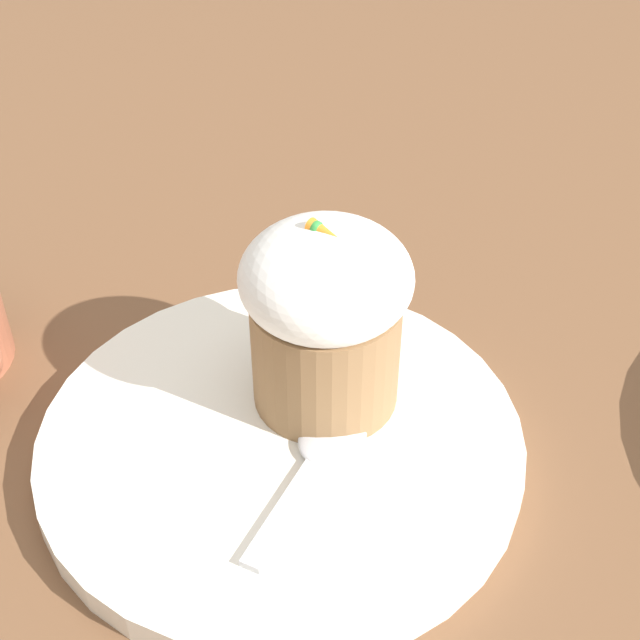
% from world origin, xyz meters
% --- Properties ---
extents(ground_plane, '(4.00, 4.00, 0.00)m').
position_xyz_m(ground_plane, '(0.00, 0.00, 0.00)').
color(ground_plane, brown).
extents(dessert_plate, '(0.25, 0.25, 0.02)m').
position_xyz_m(dessert_plate, '(0.00, 0.00, 0.01)').
color(dessert_plate, white).
rests_on(dessert_plate, ground_plane).
extents(carrot_cake, '(0.09, 0.09, 0.11)m').
position_xyz_m(carrot_cake, '(-0.00, 0.04, 0.07)').
color(carrot_cake, olive).
rests_on(carrot_cake, dessert_plate).
extents(spoon, '(0.05, 0.11, 0.01)m').
position_xyz_m(spoon, '(0.03, 0.00, 0.02)').
color(spoon, silver).
rests_on(spoon, dessert_plate).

